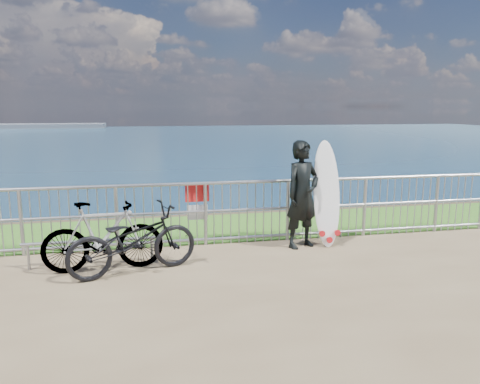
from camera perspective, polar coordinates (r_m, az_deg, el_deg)
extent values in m
plane|color=#316A1D|center=(9.45, -2.05, -4.31)|extent=(120.00, 120.00, 0.00)
cube|color=brown|center=(11.43, -3.00, -15.05)|extent=(120.00, 0.30, 5.00)
plane|color=navy|center=(96.61, -10.70, 5.81)|extent=(260.00, 260.00, 0.00)
cylinder|color=#96999E|center=(8.16, -0.81, 1.18)|extent=(10.00, 0.06, 0.06)
cylinder|color=#96999E|center=(8.25, -0.80, -2.22)|extent=(10.00, 0.05, 0.05)
cylinder|color=#96999E|center=(8.38, -0.79, -5.59)|extent=(10.00, 0.05, 0.05)
cylinder|color=#96999E|center=(8.37, -25.10, -3.42)|extent=(0.06, 0.06, 1.10)
cylinder|color=#96999E|center=(8.14, -14.78, -3.14)|extent=(0.06, 0.06, 1.10)
cylinder|color=#96999E|center=(8.19, -4.24, -2.74)|extent=(0.06, 0.06, 1.10)
cylinder|color=#96999E|center=(8.51, 5.83, -2.27)|extent=(0.06, 0.06, 1.10)
cylinder|color=#96999E|center=(9.06, 14.93, -1.79)|extent=(0.06, 0.06, 1.10)
cylinder|color=#96999E|center=(9.82, 22.80, -1.34)|extent=(0.06, 0.06, 1.10)
cube|color=red|center=(8.16, -5.25, -0.15)|extent=(0.42, 0.02, 0.30)
cube|color=white|center=(8.15, -5.25, -0.16)|extent=(0.38, 0.01, 0.08)
cube|color=white|center=(8.23, -5.21, -2.48)|extent=(0.36, 0.02, 0.26)
imported|color=black|center=(8.06, 7.63, -0.31)|extent=(0.79, 0.66, 1.85)
ellipsoid|color=white|center=(8.25, 10.50, -0.15)|extent=(0.49, 0.44, 1.84)
cone|color=red|center=(8.24, 9.75, -4.86)|extent=(0.11, 0.20, 0.11)
cone|color=red|center=(8.34, 11.56, -4.73)|extent=(0.11, 0.20, 0.11)
cone|color=red|center=(8.32, 10.63, -5.60)|extent=(0.11, 0.20, 0.11)
imported|color=black|center=(6.97, -12.92, -5.72)|extent=(2.03, 1.24, 1.01)
imported|color=black|center=(7.20, -16.37, -5.19)|extent=(1.78, 0.61, 1.05)
cylinder|color=#96999E|center=(7.50, -17.72, -5.71)|extent=(2.01, 0.05, 0.05)
cylinder|color=#96999E|center=(7.71, -24.39, -7.24)|extent=(0.04, 0.04, 0.39)
cylinder|color=#96999E|center=(7.50, -10.70, -6.93)|extent=(0.04, 0.04, 0.39)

